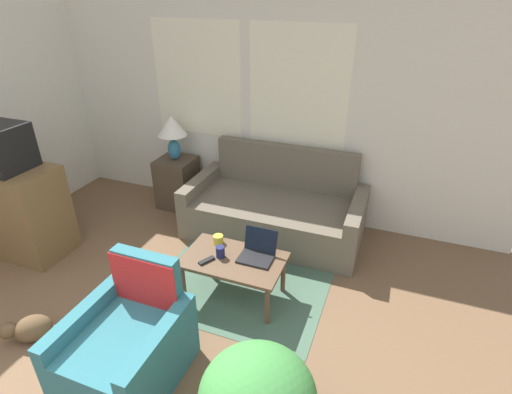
% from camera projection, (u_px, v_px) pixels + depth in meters
% --- Properties ---
extents(wall_back, '(5.88, 0.06, 2.60)m').
position_uv_depth(wall_back, '(252.00, 105.00, 4.56)').
color(wall_back, silver).
rests_on(wall_back, ground_plane).
extents(rug, '(1.60, 2.07, 0.01)m').
position_uv_depth(rug, '(256.00, 261.00, 4.12)').
color(rug, '#476651').
rests_on(rug, ground_plane).
extents(couch, '(1.93, 0.94, 0.93)m').
position_uv_depth(couch, '(276.00, 210.00, 4.50)').
color(couch, '#665B4C').
rests_on(couch, ground_plane).
extents(armchair, '(0.72, 0.80, 0.85)m').
position_uv_depth(armchair, '(129.00, 345.00, 2.82)').
color(armchair, '#2D6B75').
rests_on(armchair, ground_plane).
extents(tv_dresser, '(0.96, 0.57, 0.95)m').
position_uv_depth(tv_dresser, '(17.00, 210.00, 4.10)').
color(tv_dresser, brown).
rests_on(tv_dresser, ground_plane).
extents(side_table, '(0.44, 0.44, 0.63)m').
position_uv_depth(side_table, '(178.00, 182.00, 5.04)').
color(side_table, '#4C3D2D').
rests_on(side_table, ground_plane).
extents(table_lamp, '(0.35, 0.35, 0.54)m').
position_uv_depth(table_lamp, '(172.00, 130.00, 4.72)').
color(table_lamp, teal).
rests_on(table_lamp, side_table).
extents(coffee_table, '(0.89, 0.54, 0.41)m').
position_uv_depth(coffee_table, '(233.00, 263.00, 3.50)').
color(coffee_table, brown).
rests_on(coffee_table, ground_plane).
extents(laptop, '(0.29, 0.28, 0.23)m').
position_uv_depth(laptop, '(258.00, 251.00, 3.48)').
color(laptop, black).
rests_on(laptop, coffee_table).
extents(cup_navy, '(0.08, 0.08, 0.10)m').
position_uv_depth(cup_navy, '(220.00, 252.00, 3.47)').
color(cup_navy, '#191E4C').
rests_on(cup_navy, coffee_table).
extents(cup_yellow, '(0.09, 0.09, 0.08)m').
position_uv_depth(cup_yellow, '(218.00, 239.00, 3.67)').
color(cup_yellow, gold).
rests_on(cup_yellow, coffee_table).
extents(tv_remote, '(0.11, 0.15, 0.02)m').
position_uv_depth(tv_remote, '(207.00, 261.00, 3.43)').
color(tv_remote, black).
rests_on(tv_remote, coffee_table).
extents(cat_black, '(0.43, 0.39, 0.21)m').
position_uv_depth(cat_black, '(30.00, 329.00, 3.16)').
color(cat_black, brown).
rests_on(cat_black, ground_plane).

